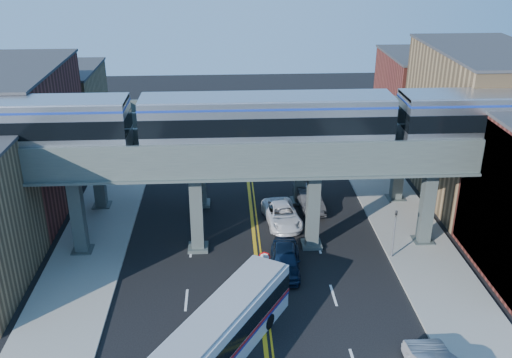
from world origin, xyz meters
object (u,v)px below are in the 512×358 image
(transit_train, at_px, (267,120))
(car_lane_b, at_px, (309,199))
(traffic_signal, at_px, (394,229))
(transit_bus, at_px, (223,332))
(car_lane_a, at_px, (285,259))
(car_lane_d, at_px, (265,145))
(stop_sign, at_px, (264,264))
(car_lane_c, at_px, (282,214))

(transit_train, distance_m, car_lane_b, 11.15)
(traffic_signal, relative_size, transit_bus, 0.38)
(car_lane_a, distance_m, car_lane_b, 9.45)
(car_lane_d, bearing_deg, transit_bus, -103.80)
(car_lane_a, bearing_deg, traffic_signal, 13.00)
(car_lane_b, bearing_deg, stop_sign, -117.30)
(transit_train, bearing_deg, car_lane_a, -71.08)
(stop_sign, relative_size, car_lane_a, 0.54)
(transit_bus, bearing_deg, car_lane_b, 9.18)
(stop_sign, relative_size, transit_bus, 0.25)
(car_lane_d, bearing_deg, car_lane_c, -94.60)
(car_lane_a, distance_m, car_lane_d, 21.38)
(car_lane_a, bearing_deg, transit_train, 113.95)
(transit_bus, distance_m, car_lane_a, 8.90)
(transit_train, height_order, transit_bus, transit_train)
(traffic_signal, relative_size, car_lane_b, 0.85)
(car_lane_c, bearing_deg, stop_sign, -109.69)
(traffic_signal, bearing_deg, car_lane_b, 119.72)
(car_lane_b, xyz_separation_m, car_lane_c, (-2.41, -2.47, -0.07))
(transit_train, xyz_separation_m, traffic_signal, (8.44, -2.00, -7.06))
(transit_train, height_order, traffic_signal, transit_train)
(traffic_signal, bearing_deg, stop_sign, -161.37)
(transit_train, xyz_separation_m, transit_bus, (-3.03, -10.93, -7.91))
(car_lane_a, bearing_deg, car_lane_d, 94.52)
(transit_train, relative_size, car_lane_c, 9.53)
(traffic_signal, xyz_separation_m, transit_bus, (-11.47, -8.93, -0.85))
(stop_sign, bearing_deg, car_lane_b, 68.42)
(stop_sign, height_order, transit_bus, transit_bus)
(stop_sign, relative_size, car_lane_d, 0.46)
(stop_sign, bearing_deg, transit_train, 84.73)
(stop_sign, height_order, car_lane_c, stop_sign)
(transit_train, bearing_deg, stop_sign, -95.27)
(car_lane_c, distance_m, car_lane_d, 14.83)
(car_lane_b, relative_size, car_lane_c, 0.92)
(traffic_signal, xyz_separation_m, car_lane_a, (-7.40, -1.03, -1.48))
(traffic_signal, height_order, car_lane_d, traffic_signal)
(traffic_signal, distance_m, car_lane_b, 9.31)
(stop_sign, xyz_separation_m, car_lane_d, (1.69, 23.35, -0.92))
(transit_bus, xyz_separation_m, car_lane_d, (4.26, 29.28, -0.62))
(traffic_signal, distance_m, transit_bus, 14.56)
(stop_sign, bearing_deg, transit_bus, -113.40)
(stop_sign, height_order, car_lane_a, stop_sign)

